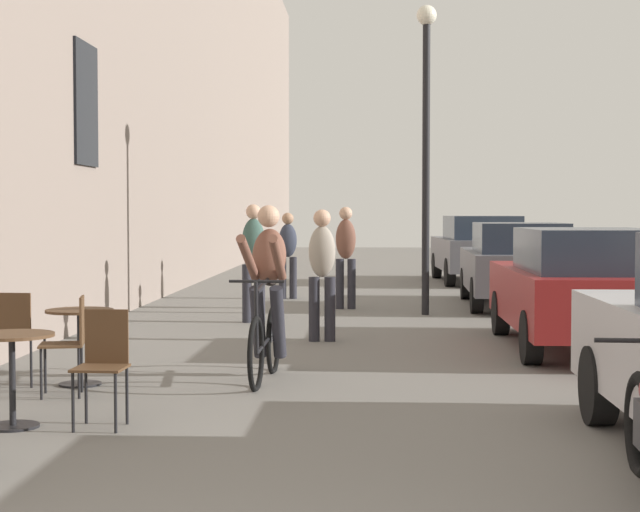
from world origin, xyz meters
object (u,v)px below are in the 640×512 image
Objects in this scene: pedestrian_mid at (254,256)px; pedestrian_far at (346,251)px; cafe_chair_mid_toward_street at (103,359)px; cafe_table_far at (80,330)px; cyclist_on_bicycle at (267,297)px; parked_car_third at (517,263)px; cafe_table_mid at (12,360)px; pedestrian_furthest at (288,250)px; street_lamp at (426,119)px; parked_car_second at (581,287)px; parked_car_fourth at (479,248)px; pedestrian_near at (322,267)px; cafe_chair_far_toward_street at (70,338)px; cafe_chair_far_toward_wall at (18,331)px.

pedestrian_mid is 1.02× the size of pedestrian_far.
cafe_chair_mid_toward_street is 1.24× the size of cafe_table_far.
parked_car_third is at bearing 65.48° from cyclist_on_bicycle.
pedestrian_furthest reaches higher than cafe_table_mid.
cafe_table_mid is at bearing -89.33° from cafe_table_far.
street_lamp is at bearing -49.88° from pedestrian_furthest.
cyclist_on_bicycle is 0.43× the size of parked_car_second.
pedestrian_furthest is at bearing -131.37° from parked_car_fourth.
cafe_chair_mid_toward_street is 6.46m from parked_car_second.
cafe_table_far is 4.04m from pedestrian_near.
cafe_chair_far_toward_street is 0.22× the size of parked_car_second.
parked_car_fourth is (4.60, 16.18, 0.28)m from cafe_chair_mid_toward_street.
cyclist_on_bicycle is 1.08× the size of pedestrian_furthest.
parked_car_fourth is at bearing 77.59° from street_lamp.
pedestrian_near is 0.95× the size of pedestrian_mid.
pedestrian_near reaches higher than cafe_chair_mid_toward_street.
parked_car_third is at bearing 65.57° from cafe_chair_mid_toward_street.
cafe_table_mid is at bearing -125.71° from cyclist_on_bicycle.
cyclist_on_bicycle is at bearing 31.85° from cafe_chair_far_toward_street.
cafe_table_far is at bearing 110.88° from cafe_chair_mid_toward_street.
parked_car_second is (3.53, 2.26, -0.06)m from cyclist_on_bicycle.
cafe_chair_far_toward_wall is 4.43m from pedestrian_near.
cafe_chair_far_toward_street is 0.51× the size of pedestrian_mid.
parked_car_second is (2.91, -5.01, -0.22)m from pedestrian_far.
cyclist_on_bicycle is at bearing -82.16° from pedestrian_mid.
cafe_table_far is 15.29m from parked_car_fourth.
pedestrian_far is at bearing 58.80° from pedestrian_mid.
parked_car_fourth is (2.94, 6.60, -0.17)m from pedestrian_far.
cafe_chair_mid_toward_street is at bearing -105.43° from pedestrian_near.
cyclist_on_bicycle is 4.19m from parked_car_second.
street_lamp is at bearing 67.50° from cafe_table_mid.
pedestrian_near is 0.34× the size of street_lamp.
cafe_chair_far_toward_street is at bearing -147.57° from parked_car_second.
parked_car_second is 0.99× the size of parked_car_third.
cafe_chair_far_toward_wall is 0.53× the size of pedestrian_near.
cafe_chair_mid_toward_street is 1.97m from cafe_table_far.
cyclist_on_bicycle reaches higher than cafe_table_mid.
cafe_chair_mid_toward_street is 9.52m from street_lamp.
pedestrian_far is (0.21, 4.34, 0.03)m from pedestrian_near.
parked_car_third is (5.86, 8.35, 0.24)m from cafe_chair_far_toward_wall.
cafe_table_far is 0.16× the size of parked_car_fourth.
pedestrian_near is 6.38m from pedestrian_furthest.
street_lamp reaches higher than cafe_chair_far_toward_wall.
pedestrian_mid is at bearing -154.06° from street_lamp.
cafe_chair_far_toward_street is 6.15m from parked_car_second.
cyclist_on_bicycle reaches higher than cafe_table_far.
cafe_chair_far_toward_street reaches higher than cafe_table_far.
pedestrian_furthest reaches higher than parked_car_fourth.
cyclist_on_bicycle is (2.30, 0.54, 0.29)m from cafe_chair_far_toward_wall.
cafe_chair_far_toward_street is 10.27m from parked_car_third.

